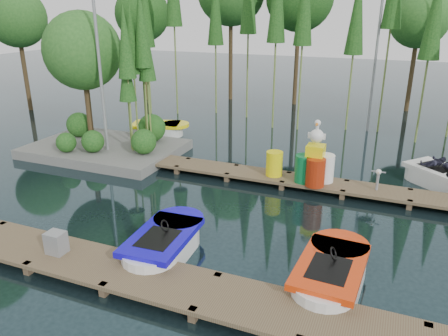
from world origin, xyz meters
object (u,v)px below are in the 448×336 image
at_px(utility_cabinet, 56,243).
at_px(boat_red, 331,275).
at_px(drum_cluster, 315,165).
at_px(boat_blue, 164,245).
at_px(island, 97,77).
at_px(yellow_barrel, 274,164).
at_px(boat_yellow_far, 157,129).

bearing_deg(utility_cabinet, boat_red, 14.03).
distance_m(boat_red, drum_cluster, 5.50).
relative_size(boat_blue, drum_cluster, 1.40).
bearing_deg(drum_cluster, utility_cabinet, -125.25).
height_order(island, yellow_barrel, island).
bearing_deg(yellow_barrel, drum_cluster, -6.23).
height_order(yellow_barrel, drum_cluster, drum_cluster).
relative_size(boat_red, yellow_barrel, 3.55).
relative_size(boat_blue, boat_yellow_far, 0.96).
relative_size(boat_red, drum_cluster, 1.42).
bearing_deg(boat_red, island, 152.79).
relative_size(yellow_barrel, drum_cluster, 0.40).
bearing_deg(drum_cluster, boat_blue, -115.62).
bearing_deg(island, boat_red, -30.00).
bearing_deg(boat_red, yellow_barrel, 120.82).
xyz_separation_m(boat_yellow_far, yellow_barrel, (6.99, -3.82, 0.43)).
height_order(boat_yellow_far, yellow_barrel, boat_yellow_far).
bearing_deg(utility_cabinet, boat_yellow_far, 108.43).
bearing_deg(boat_blue, utility_cabinet, -152.14).
xyz_separation_m(utility_cabinet, yellow_barrel, (3.39, 7.00, 0.16)).
distance_m(island, drum_cluster, 9.64).
relative_size(utility_cabinet, yellow_barrel, 0.62).
distance_m(boat_blue, yellow_barrel, 5.82).
relative_size(boat_red, boat_yellow_far, 0.97).
xyz_separation_m(island, boat_red, (10.77, -6.22, -2.89)).
height_order(boat_red, yellow_barrel, yellow_barrel).
distance_m(boat_red, yellow_barrel, 6.17).
bearing_deg(boat_blue, boat_red, 0.19).
xyz_separation_m(island, utility_cabinet, (4.49, -7.79, -2.61)).
bearing_deg(yellow_barrel, boat_yellow_far, 151.39).
relative_size(island, utility_cabinet, 12.45).
distance_m(boat_blue, boat_red, 4.10).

